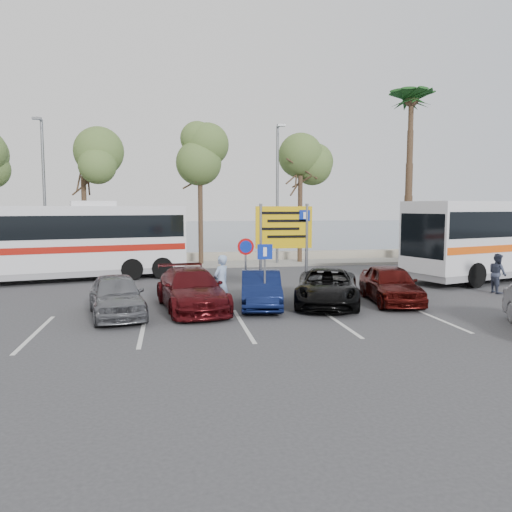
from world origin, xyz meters
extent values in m
plane|color=#353537|center=(0.00, 0.00, 0.00)|extent=(120.00, 120.00, 0.00)
cube|color=gray|center=(0.00, 14.00, 0.07)|extent=(44.00, 2.40, 0.15)
cube|color=#AA9F88|center=(0.00, 16.00, 0.30)|extent=(48.00, 0.80, 0.60)
plane|color=#445F6D|center=(0.00, 60.00, 0.01)|extent=(140.00, 140.00, 0.00)
cylinder|color=#382619|center=(-8.00, 14.00, 2.67)|extent=(0.28, 0.28, 5.04)
cylinder|color=#382619|center=(-1.50, 14.00, 2.95)|extent=(0.28, 0.28, 5.60)
cylinder|color=#382619|center=(4.50, 14.00, 2.74)|extent=(0.28, 0.28, 5.18)
cylinder|color=#382619|center=(11.50, 14.00, 5.15)|extent=(0.48, 0.48, 10.00)
cylinder|color=slate|center=(-10.00, 13.60, 4.15)|extent=(0.16, 0.16, 8.00)
cylinder|color=slate|center=(-10.00, 13.15, 8.10)|extent=(0.12, 0.90, 0.12)
cube|color=slate|center=(-10.00, 12.65, 8.05)|extent=(0.45, 0.25, 0.12)
cylinder|color=slate|center=(3.00, 13.60, 4.15)|extent=(0.16, 0.16, 8.00)
cylinder|color=slate|center=(3.00, 13.15, 8.10)|extent=(0.12, 0.90, 0.12)
cube|color=slate|center=(3.00, 12.65, 8.05)|extent=(0.45, 0.25, 0.12)
cylinder|color=slate|center=(0.10, 3.20, 1.80)|extent=(0.12, 0.12, 3.60)
cylinder|color=slate|center=(1.90, 3.20, 1.80)|extent=(0.12, 0.12, 3.60)
cube|color=#E2B20B|center=(1.00, 3.20, 2.70)|extent=(2.20, 0.06, 1.60)
cube|color=#0C2699|center=(1.80, 3.16, 3.15)|extent=(0.42, 0.01, 0.42)
cylinder|color=slate|center=(-0.60, 2.40, 1.10)|extent=(0.07, 0.07, 2.20)
cylinder|color=#B20C0C|center=(-0.60, 2.37, 2.05)|extent=(0.60, 0.03, 0.60)
cylinder|color=slate|center=(-0.20, 0.80, 1.10)|extent=(0.07, 0.07, 2.20)
cube|color=#0C2699|center=(-0.20, 0.78, 2.00)|extent=(0.50, 0.03, 0.50)
cube|color=silver|center=(-8.66, 9.14, 2.03)|extent=(12.32, 5.33, 2.96)
cube|color=black|center=(-8.66, 9.14, 2.56)|extent=(12.09, 5.32, 1.05)
cube|color=#9B140B|center=(-8.66, 9.14, 1.56)|extent=(12.21, 5.33, 0.30)
cube|color=gray|center=(-8.66, 9.14, 0.55)|extent=(12.19, 5.28, 0.55)
cube|color=silver|center=(-8.66, 9.14, 3.64)|extent=(2.33, 2.04, 0.24)
imported|color=slate|center=(-5.00, 0.84, 0.68)|extent=(2.31, 4.20, 1.35)
imported|color=#0E1944|center=(-0.20, 1.50, 0.63)|extent=(1.88, 3.97, 1.26)
imported|color=#490C10|center=(-2.60, 1.50, 0.69)|extent=(2.63, 5.01, 1.39)
imported|color=#400B09|center=(4.60, 1.50, 0.69)|extent=(2.16, 4.21, 1.37)
imported|color=black|center=(2.20, 1.50, 0.64)|extent=(3.48, 5.07, 1.29)
imported|color=#8EA8CE|center=(-1.59, 1.37, 0.93)|extent=(0.80, 0.79, 1.86)
imported|color=#373D52|center=(9.75, 2.68, 0.80)|extent=(0.66, 0.82, 1.61)
camera|label=1|loc=(-3.30, -15.34, 3.49)|focal=35.00mm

